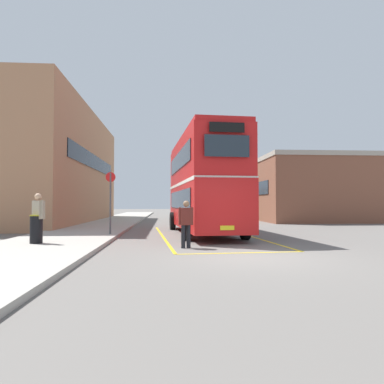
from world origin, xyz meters
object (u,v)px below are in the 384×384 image
at_px(double_decker_bus, 203,183).
at_px(pedestrian_waiting_near, 38,214).
at_px(bus_stop_sign, 110,197).
at_px(single_deck_bus, 213,202).
at_px(litter_bin, 36,229).
at_px(pedestrian_boarding, 186,221).

relative_size(double_decker_bus, pedestrian_waiting_near, 5.80).
distance_m(pedestrian_waiting_near, bus_stop_sign, 4.14).
height_order(single_deck_bus, bus_stop_sign, single_deck_bus).
distance_m(single_deck_bus, litter_bin, 25.75).
distance_m(pedestrian_boarding, bus_stop_sign, 5.34).
distance_m(double_decker_bus, bus_stop_sign, 4.59).
bearing_deg(litter_bin, pedestrian_waiting_near, 62.92).
height_order(double_decker_bus, litter_bin, double_decker_bus).
xyz_separation_m(double_decker_bus, single_deck_bus, (2.95, 18.98, -0.87)).
relative_size(double_decker_bus, litter_bin, 10.20).
distance_m(pedestrian_waiting_near, litter_bin, 0.51).
bearing_deg(double_decker_bus, litter_bin, -141.18).
relative_size(single_deck_bus, pedestrian_boarding, 5.83).
xyz_separation_m(pedestrian_boarding, bus_stop_sign, (-3.20, 4.19, 0.89)).
bearing_deg(pedestrian_waiting_near, double_decker_bus, 38.59).
xyz_separation_m(pedestrian_boarding, pedestrian_waiting_near, (-5.09, 0.57, 0.22)).
height_order(double_decker_bus, pedestrian_boarding, double_decker_bus).
height_order(pedestrian_boarding, litter_bin, pedestrian_boarding).
relative_size(pedestrian_boarding, bus_stop_sign, 0.58).
bearing_deg(litter_bin, single_deck_bus, 69.03).
height_order(double_decker_bus, bus_stop_sign, double_decker_bus).
xyz_separation_m(double_decker_bus, pedestrian_waiting_near, (-6.23, -4.97, -1.37)).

